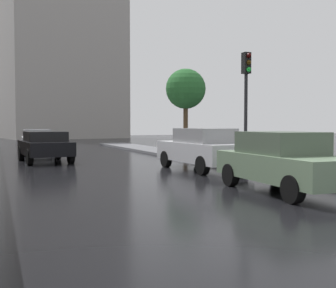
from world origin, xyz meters
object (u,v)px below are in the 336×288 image
car_green_behind_camera (284,161)px  street_tree_mid (186,89)px  car_white_near_kerb (202,148)px  car_black_mid_road (45,146)px  traffic_light (246,88)px  car_silver_far_lane (37,141)px

car_green_behind_camera → street_tree_mid: street_tree_mid is taller
car_white_near_kerb → car_black_mid_road: (-4.97, 5.66, -0.06)m
car_white_near_kerb → car_green_behind_camera: 5.22m
car_black_mid_road → traffic_light: 9.36m
car_white_near_kerb → car_black_mid_road: bearing=128.6°
street_tree_mid → car_silver_far_lane: bearing=169.6°
car_green_behind_camera → traffic_light: size_ratio=1.01×
car_black_mid_road → car_silver_far_lane: size_ratio=0.90×
car_black_mid_road → street_tree_mid: (8.85, 4.13, 3.12)m
car_black_mid_road → car_silver_far_lane: (0.16, 5.72, 0.02)m
car_black_mid_road → traffic_light: traffic_light is taller
car_white_near_kerb → car_silver_far_lane: car_white_near_kerb is taller
car_white_near_kerb → car_green_behind_camera: bearing=-96.8°
traffic_light → car_green_behind_camera: bearing=-111.6°
car_white_near_kerb → car_green_behind_camera: car_white_near_kerb is taller
traffic_light → street_tree_mid: (2.55, 10.68, 0.86)m
car_green_behind_camera → car_white_near_kerb: bearing=88.0°
car_green_behind_camera → car_silver_far_lane: bearing=107.2°
car_white_near_kerb → traffic_light: (1.33, -0.89, 2.20)m
car_green_behind_camera → traffic_light: (1.71, 4.32, 2.24)m
car_silver_far_lane → car_green_behind_camera: bearing=106.8°
car_green_behind_camera → car_silver_far_lane: 17.17m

